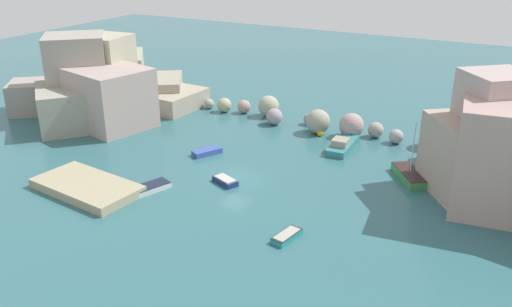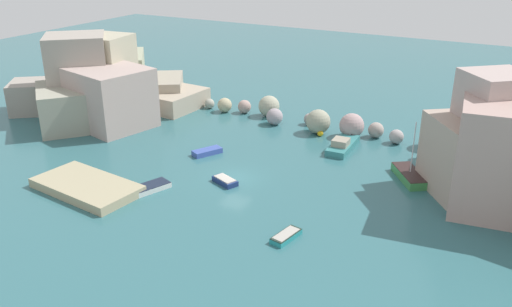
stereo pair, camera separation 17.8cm
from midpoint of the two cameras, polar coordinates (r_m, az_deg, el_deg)
cove_water at (r=50.01m, az=-2.17°, el=-2.66°), size 160.00×160.00×0.00m
cliff_headland_left at (r=70.32m, az=-15.66°, el=6.86°), size 22.00×22.60×10.11m
rock_breakwater at (r=61.96m, az=7.96°, el=3.42°), size 31.77×5.40×2.78m
stone_dock at (r=49.77m, az=-17.51°, el=-3.38°), size 10.28×6.08×0.82m
channel_buoy at (r=60.58m, az=6.96°, el=2.16°), size 0.69×0.69×0.69m
moored_boat_0 at (r=40.53m, az=3.36°, el=-8.78°), size 1.57×2.89×0.47m
moored_boat_1 at (r=57.17m, az=9.30°, el=0.91°), size 2.28×5.91×1.39m
moored_boat_2 at (r=48.94m, az=-3.22°, el=-2.93°), size 2.77×2.05×0.55m
moored_boat_3 at (r=51.59m, az=16.19°, el=-2.26°), size 4.33×5.05×5.66m
moored_boat_4 at (r=48.58m, az=-11.09°, el=-3.55°), size 2.68×3.76×0.52m
moored_boat_5 at (r=55.45m, az=-5.14°, el=0.19°), size 2.47×3.26×0.55m
moored_boat_6 at (r=50.99m, az=-16.94°, el=-2.81°), size 2.36×3.04×0.55m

